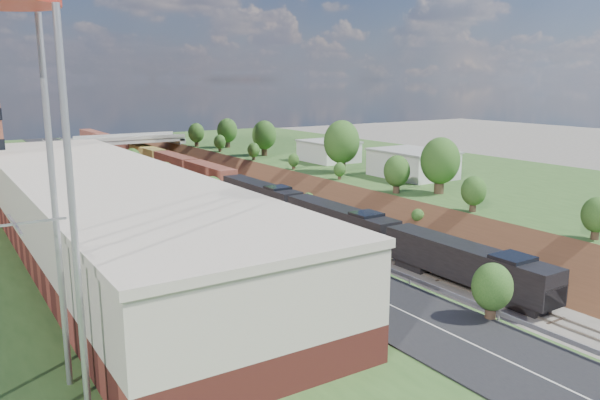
{
  "coord_description": "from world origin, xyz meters",
  "views": [
    {
      "loc": [
        -40.89,
        -15.04,
        20.06
      ],
      "look_at": [
        -3.86,
        42.34,
        6.0
      ],
      "focal_mm": 35.0,
      "sensor_mm": 36.0,
      "label": 1
    }
  ],
  "objects": [
    {
      "name": "platform_left",
      "position": [
        -33.0,
        60.0,
        2.5
      ],
      "size": [
        44.0,
        180.0,
        5.0
      ],
      "primitive_type": "cube",
      "color": "#335723",
      "rests_on": "ground"
    },
    {
      "name": "platform_right",
      "position": [
        33.0,
        60.0,
        2.5
      ],
      "size": [
        44.0,
        180.0,
        5.0
      ],
      "primitive_type": "cube",
      "color": "#335723",
      "rests_on": "ground"
    },
    {
      "name": "embankment_left",
      "position": [
        -11.0,
        60.0,
        0.0
      ],
      "size": [
        10.0,
        180.0,
        10.0
      ],
      "primitive_type": "cube",
      "rotation": [
        0.0,
        0.79,
        0.0
      ],
      "color": "brown",
      "rests_on": "ground"
    },
    {
      "name": "embankment_right",
      "position": [
        11.0,
        60.0,
        0.0
      ],
      "size": [
        10.0,
        180.0,
        10.0
      ],
      "primitive_type": "cube",
      "rotation": [
        0.0,
        0.79,
        0.0
      ],
      "color": "brown",
      "rests_on": "ground"
    },
    {
      "name": "rail_left_track",
      "position": [
        -2.6,
        60.0,
        0.09
      ],
      "size": [
        1.58,
        180.0,
        0.18
      ],
      "primitive_type": "cube",
      "color": "gray",
      "rests_on": "ground"
    },
    {
      "name": "rail_right_track",
      "position": [
        2.6,
        60.0,
        0.09
      ],
      "size": [
        1.58,
        180.0,
        0.18
      ],
      "primitive_type": "cube",
      "color": "gray",
      "rests_on": "ground"
    },
    {
      "name": "road",
      "position": [
        -15.5,
        60.0,
        5.05
      ],
      "size": [
        8.0,
        180.0,
        0.1
      ],
      "primitive_type": "cube",
      "color": "black",
      "rests_on": "platform_left"
    },
    {
      "name": "guardrail",
      "position": [
        -11.4,
        59.8,
        5.55
      ],
      "size": [
        0.1,
        171.0,
        0.7
      ],
      "color": "#99999E",
      "rests_on": "platform_left"
    },
    {
      "name": "commercial_building",
      "position": [
        -28.0,
        38.0,
        8.51
      ],
      "size": [
        14.3,
        62.3,
        7.0
      ],
      "color": "brown",
      "rests_on": "platform_left"
    },
    {
      "name": "overpass",
      "position": [
        0.0,
        122.0,
        4.92
      ],
      "size": [
        24.5,
        8.3,
        7.4
      ],
      "color": "gray",
      "rests_on": "ground"
    },
    {
      "name": "white_building_near",
      "position": [
        23.5,
        52.0,
        7.0
      ],
      "size": [
        9.0,
        12.0,
        4.0
      ],
      "primitive_type": "cube",
      "color": "silver",
      "rests_on": "platform_right"
    },
    {
      "name": "white_building_far",
      "position": [
        23.0,
        74.0,
        6.8
      ],
      "size": [
        8.0,
        10.0,
        3.6
      ],
      "primitive_type": "cube",
      "color": "silver",
      "rests_on": "platform_right"
    },
    {
      "name": "tree_right_large",
      "position": [
        17.0,
        40.0,
        9.38
      ],
      "size": [
        5.25,
        5.25,
        7.61
      ],
      "color": "#473323",
      "rests_on": "platform_right"
    },
    {
      "name": "tree_left_crest",
      "position": [
        -11.8,
        20.0,
        7.04
      ],
      "size": [
        2.45,
        2.45,
        3.55
      ],
      "color": "#473323",
      "rests_on": "platform_left"
    },
    {
      "name": "freight_train",
      "position": [
        2.6,
        98.63,
        2.76
      ],
      "size": [
        3.29,
        167.07,
        4.85
      ],
      "color": "black",
      "rests_on": "ground"
    }
  ]
}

